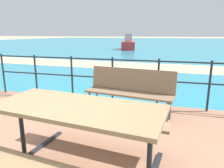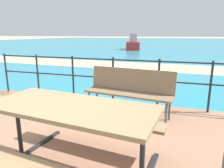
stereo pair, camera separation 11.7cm
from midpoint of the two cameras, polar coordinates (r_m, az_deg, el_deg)
The scene contains 6 objects.
sea_water at distance 41.84m, azimuth 16.45°, elevation 10.93°, with size 90.00×90.00×0.01m, color teal.
beach_strip at distance 10.32m, azimuth 10.54°, elevation 4.68°, with size 54.00×2.55×0.01m, color tan.
picnic_table at distance 2.22m, azimuth -9.67°, elevation -10.42°, with size 1.92×1.62×0.80m.
park_bench at distance 3.87m, azimuth 5.69°, elevation -1.06°, with size 1.68×0.64×0.88m.
railing_fence at distance 4.54m, azimuth 1.01°, elevation 2.47°, with size 5.94×0.04×1.02m.
boat_near at distance 21.92m, azimuth 6.06°, elevation 10.75°, with size 1.88×3.94×1.59m.
Camera 2 is at (1.35, -1.77, 1.57)m, focal length 33.23 mm.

